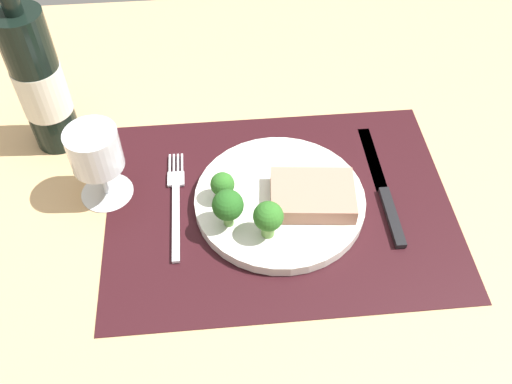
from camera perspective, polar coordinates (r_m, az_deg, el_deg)
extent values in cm
cube|color=tan|center=(79.95, 2.35, -2.05)|extent=(140.00, 110.00, 3.00)
cube|color=black|center=(78.66, 2.38, -1.30)|extent=(47.69, 35.81, 0.30)
cylinder|color=silver|center=(77.93, 2.40, -0.86)|extent=(23.47, 23.47, 1.60)
cube|color=tan|center=(76.16, 5.72, -0.34)|extent=(11.96, 9.17, 2.49)
cylinder|color=#5B8942|center=(73.67, -2.78, -2.69)|extent=(1.31, 1.31, 2.05)
sphere|color=#235B1E|center=(71.51, -2.86, -1.33)|extent=(4.09, 4.09, 4.09)
cylinder|color=#5B8942|center=(76.73, -3.34, -0.24)|extent=(1.67, 1.67, 1.42)
sphere|color=#2D6B23|center=(75.14, -3.41, 0.79)|extent=(3.27, 3.27, 3.27)
cylinder|color=#6B994C|center=(72.59, 1.22, -3.75)|extent=(1.72, 1.72, 2.02)
sphere|color=#2D6B23|center=(70.47, 1.25, -2.46)|extent=(3.89, 3.89, 3.89)
cube|color=silver|center=(77.00, -8.08, -3.01)|extent=(1.00, 13.00, 0.50)
cube|color=silver|center=(82.01, -8.08, 1.31)|extent=(2.40, 2.60, 0.40)
cube|color=silver|center=(84.19, -8.69, 2.83)|extent=(0.30, 3.60, 0.35)
cube|color=silver|center=(84.14, -8.28, 2.86)|extent=(0.30, 3.60, 0.35)
cube|color=silver|center=(84.09, -7.87, 2.89)|extent=(0.30, 3.60, 0.35)
cube|color=silver|center=(84.05, -7.47, 2.92)|extent=(0.30, 3.60, 0.35)
cube|color=black|center=(78.79, 13.57, -2.44)|extent=(1.40, 10.00, 0.80)
cube|color=silver|center=(86.08, 11.70, 3.46)|extent=(1.80, 13.00, 0.30)
cylinder|color=black|center=(85.88, -20.98, 10.25)|extent=(6.77, 6.77, 21.96)
cylinder|color=silver|center=(86.52, -20.77, 9.70)|extent=(6.90, 6.90, 7.69)
cylinder|color=silver|center=(82.75, -14.77, -0.02)|extent=(7.33, 7.33, 0.40)
cylinder|color=silver|center=(80.64, -15.17, 1.32)|extent=(0.80, 0.80, 5.41)
cylinder|color=silver|center=(76.67, -16.01, 4.14)|extent=(6.97, 6.97, 5.89)
cylinder|color=tan|center=(77.66, -15.79, 3.39)|extent=(6.14, 6.14, 3.01)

